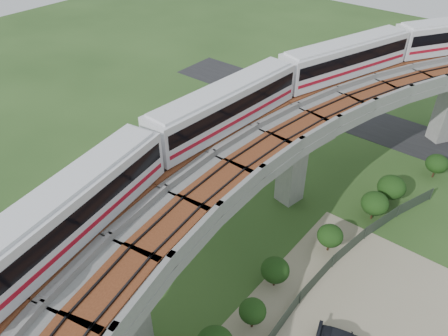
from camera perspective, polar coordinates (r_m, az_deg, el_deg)
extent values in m
plane|color=#2A491D|center=(39.29, -1.00, -11.01)|extent=(160.00, 160.00, 0.00)
cube|color=#232326|center=(60.56, 17.60, 5.86)|extent=(60.00, 8.00, 0.03)
cube|color=#99968E|center=(58.26, 27.19, 6.92)|extent=(2.86, 2.93, 8.40)
cube|color=#99968E|center=(42.70, 8.88, 0.42)|extent=(2.35, 2.51, 8.40)
cube|color=#99968E|center=(40.14, 9.51, 6.00)|extent=(7.31, 3.58, 1.20)
cube|color=#99968E|center=(31.18, -12.65, -17.14)|extent=(2.35, 2.51, 8.40)
cube|color=#99968E|center=(27.57, -13.96, -11.09)|extent=(7.31, 3.58, 1.20)
cube|color=gray|center=(51.77, 24.26, 11.59)|extent=(16.42, 20.91, 0.80)
cube|color=gray|center=(54.14, 21.29, 14.36)|extent=(8.66, 17.08, 1.00)
cube|color=brown|center=(52.95, 22.72, 13.04)|extent=(10.68, 18.08, 0.12)
cube|color=black|center=(52.91, 22.75, 13.16)|extent=(9.69, 17.59, 0.12)
cube|color=brown|center=(50.32, 26.14, 11.00)|extent=(10.68, 18.08, 0.12)
cube|color=black|center=(50.28, 26.17, 11.13)|extent=(9.69, 17.59, 0.12)
cube|color=gray|center=(38.75, 8.39, 6.66)|extent=(11.77, 20.03, 0.80)
cube|color=gray|center=(40.84, 3.88, 10.00)|extent=(3.22, 18.71, 1.00)
cube|color=gray|center=(36.15, 13.67, 5.33)|extent=(3.22, 18.71, 1.00)
cube|color=brown|center=(39.77, 6.03, 8.42)|extent=(5.44, 19.05, 0.12)
cube|color=black|center=(39.72, 6.04, 8.57)|extent=(4.35, 18.88, 0.12)
cube|color=brown|center=(37.38, 11.00, 6.01)|extent=(5.44, 19.05, 0.12)
cube|color=black|center=(37.32, 11.02, 6.17)|extent=(4.35, 18.88, 0.12)
cube|color=gray|center=(27.50, -12.47, -8.00)|extent=(11.77, 20.03, 0.80)
cube|color=gray|center=(29.48, -19.03, -3.55)|extent=(3.22, 18.71, 1.00)
cube|color=gray|center=(24.79, -5.09, -10.15)|extent=(3.22, 18.71, 1.00)
cube|color=brown|center=(28.45, -15.95, -5.65)|extent=(5.44, 19.05, 0.12)
cube|color=black|center=(28.37, -15.99, -5.47)|extent=(4.35, 18.88, 0.12)
cube|color=brown|center=(26.06, -8.90, -9.06)|extent=(5.44, 19.05, 0.12)
cube|color=black|center=(25.98, -8.92, -8.87)|extent=(4.35, 18.88, 0.12)
cube|color=white|center=(26.25, -19.90, -5.53)|extent=(5.48, 15.24, 3.20)
cube|color=white|center=(25.22, -20.67, -2.62)|extent=(4.80, 14.40, 0.22)
cube|color=black|center=(25.97, -20.10, -4.78)|extent=(5.42, 14.66, 1.15)
cube|color=#B71226|center=(26.72, -19.58, -6.74)|extent=(5.42, 14.66, 0.30)
cube|color=black|center=(27.19, -19.28, -7.85)|extent=(4.27, 12.88, 0.28)
cube|color=white|center=(35.19, 0.18, 8.03)|extent=(3.62, 15.14, 3.20)
cube|color=white|center=(34.42, 0.19, 10.53)|extent=(3.03, 14.36, 0.22)
cube|color=black|center=(34.98, 0.18, 8.68)|extent=(3.64, 14.54, 1.15)
cube|color=#B71226|center=(35.54, 0.18, 6.96)|extent=(3.64, 14.54, 0.30)
cube|color=black|center=(35.89, 0.18, 5.97)|extent=(2.68, 12.84, 0.28)
cube|color=white|center=(45.92, 15.57, 13.63)|extent=(7.18, 15.10, 3.20)
cube|color=white|center=(45.33, 15.92, 15.61)|extent=(6.43, 14.22, 0.22)
cube|color=black|center=(45.76, 15.66, 14.15)|extent=(7.05, 14.55, 1.15)
cube|color=#B71226|center=(46.19, 15.42, 12.77)|extent=(7.05, 14.55, 0.30)
cube|color=black|center=(46.46, 15.28, 11.97)|extent=(5.72, 12.72, 0.28)
cylinder|color=#2D382D|center=(48.83, 25.50, -3.08)|extent=(0.08, 0.08, 1.50)
cube|color=#2D382D|center=(47.07, 23.68, -4.09)|extent=(1.69, 4.77, 1.40)
cylinder|color=#2D382D|center=(45.33, 21.83, -5.26)|extent=(0.08, 0.08, 1.50)
cube|color=#2D382D|center=(43.62, 19.94, -6.58)|extent=(1.23, 4.91, 1.40)
cylinder|color=#2D382D|center=(41.94, 18.03, -8.10)|extent=(0.08, 0.08, 1.50)
cube|color=#2D382D|center=(40.30, 16.07, -9.81)|extent=(0.75, 4.99, 1.40)
cylinder|color=#2D382D|center=(38.72, 14.08, -11.74)|extent=(0.08, 0.08, 1.50)
cube|color=#2D382D|center=(37.19, 12.04, -13.90)|extent=(0.27, 5.04, 1.40)
cylinder|color=#2D382D|center=(35.74, 9.95, -16.31)|extent=(0.08, 0.08, 1.50)
cube|color=#2D382D|center=(34.37, 7.81, -18.99)|extent=(0.27, 5.04, 1.40)
cylinder|color=#382314|center=(52.44, 25.71, -0.58)|extent=(0.18, 0.18, 1.09)
ellipsoid|color=#143410|center=(51.79, 26.06, 0.53)|extent=(2.34, 2.34, 1.99)
cylinder|color=#382314|center=(46.81, 20.68, -3.72)|extent=(0.18, 0.18, 1.19)
ellipsoid|color=#143410|center=(45.97, 21.05, -2.35)|extent=(2.75, 2.75, 2.34)
cylinder|color=#382314|center=(44.41, 18.77, -5.71)|extent=(0.18, 0.18, 1.14)
ellipsoid|color=#143410|center=(43.57, 19.10, -4.38)|extent=(2.59, 2.59, 2.20)
cylinder|color=#382314|center=(40.17, 13.45, -9.85)|extent=(0.18, 0.18, 1.11)
ellipsoid|color=#143410|center=(39.32, 13.70, -8.59)|extent=(2.26, 2.26, 1.92)
cylinder|color=#382314|center=(36.71, 6.56, -14.39)|extent=(0.18, 0.18, 1.17)
ellipsoid|color=#143410|center=(35.74, 6.70, -13.08)|extent=(2.31, 2.31, 1.97)
cylinder|color=#382314|center=(34.19, 3.67, -19.36)|extent=(0.18, 0.18, 1.28)
ellipsoid|color=#143410|center=(33.17, 3.76, -18.14)|extent=(2.02, 2.02, 1.72)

